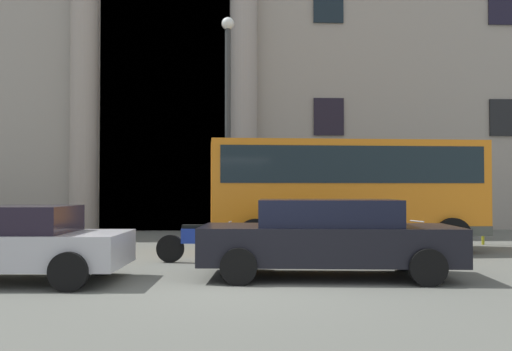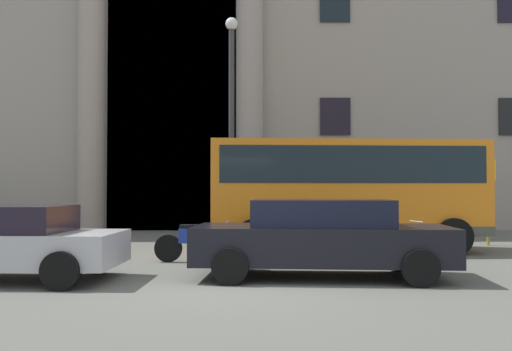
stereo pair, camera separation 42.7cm
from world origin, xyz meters
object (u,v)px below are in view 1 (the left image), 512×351
Objects in this scene: bus_stop_sign at (483,192)px; parked_coupe_end at (7,242)px; parked_estate_mid at (328,237)px; hedge_planter_entrance_left at (297,215)px; scooter_by_planter at (390,241)px; lamppost_plaza_centre at (228,109)px; hedge_planter_east at (433,213)px; orange_minibus at (344,186)px; motorcycle_near_kerb at (200,242)px.

bus_stop_sign reaches higher than parked_coupe_end.
parked_estate_mid is at bearing 5.47° from parked_coupe_end.
hedge_planter_entrance_left is (-4.98, 3.44, -0.82)m from bus_stop_sign.
scooter_by_planter is 0.29× the size of lamppost_plaza_centre.
hedge_planter_east is 8.05m from lamppost_plaza_centre.
hedge_planter_east is at bearing 47.73° from orange_minibus.
hedge_planter_entrance_left is 11.39m from parked_coupe_end.
parked_estate_mid is 5.60m from parked_coupe_end.
hedge_planter_east is 0.39× the size of parked_estate_mid.
motorcycle_near_kerb is (-4.15, 0.03, -0.00)m from scooter_by_planter.
parked_coupe_end is 9.57m from lamppost_plaza_centre.
motorcycle_near_kerb is at bearing -154.70° from bus_stop_sign.
bus_stop_sign is at bearing 32.11° from scooter_by_planter.
orange_minibus is 8.29m from parked_coupe_end.
hedge_planter_east is at bearing 44.00° from parked_coupe_end.
parked_estate_mid is at bearing -119.24° from hedge_planter_east.
hedge_planter_east is 0.92× the size of motorcycle_near_kerb.
hedge_planter_entrance_left is 0.33× the size of parked_estate_mid.
lamppost_plaza_centre reaches higher than scooter_by_planter.
hedge_planter_east is at bearing 0.43° from hedge_planter_entrance_left.
orange_minibus is at bearing 79.81° from parked_estate_mid.
parked_estate_mid is 2.33× the size of motorcycle_near_kerb.
bus_stop_sign is 0.34× the size of lamppost_plaza_centre.
orange_minibus is 4.45× the size of hedge_planter_entrance_left.
hedge_planter_east is (4.74, 0.04, 0.06)m from hedge_planter_entrance_left.
bus_stop_sign reaches higher than hedge_planter_east.
motorcycle_near_kerb is (-7.65, -7.20, -0.30)m from hedge_planter_east.
bus_stop_sign is 8.06m from lamppost_plaza_centre.
parked_estate_mid is at bearing -132.99° from bus_stop_sign.
scooter_by_planter is 4.15m from motorcycle_near_kerb.
scooter_by_planter is (1.73, 2.11, -0.27)m from parked_estate_mid.
parked_estate_mid is (-5.23, -9.34, -0.03)m from hedge_planter_east.
orange_minibus is 0.98× the size of lamppost_plaza_centre.
hedge_planter_east is at bearing 93.95° from bus_stop_sign.
scooter_by_planter is at bearing 5.51° from motorcycle_near_kerb.
orange_minibus is at bearing -82.37° from hedge_planter_entrance_left.
motorcycle_near_kerb is (-3.57, -2.27, -1.22)m from orange_minibus.
motorcycle_near_kerb is at bearing 166.52° from scooter_by_planter.
bus_stop_sign reaches higher than hedge_planter_entrance_left.
motorcycle_near_kerb is at bearing 39.97° from parked_coupe_end.
hedge_planter_east is 10.51m from motorcycle_near_kerb.
parked_coupe_end is (-6.09, -9.62, -0.02)m from hedge_planter_entrance_left.
hedge_planter_entrance_left is 0.38× the size of parked_coupe_end.
hedge_planter_entrance_left reaches higher than parked_estate_mid.
lamppost_plaza_centre is at bearing 109.41° from scooter_by_planter.
hedge_planter_east is 0.45× the size of parked_coupe_end.
hedge_planter_entrance_left is 9.32m from parked_estate_mid.
parked_estate_mid is 3.24m from motorcycle_near_kerb.
hedge_planter_entrance_left is at bearing 94.92° from orange_minibus.
hedge_planter_entrance_left is 0.84× the size of hedge_planter_east.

